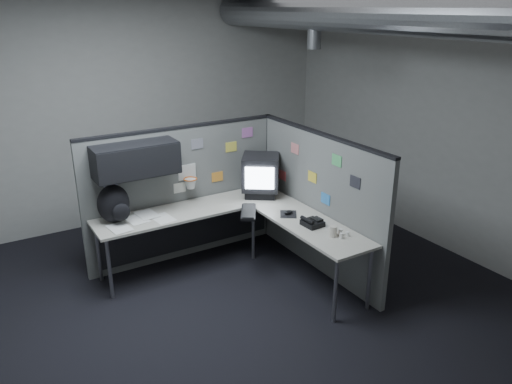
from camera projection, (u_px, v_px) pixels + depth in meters
room at (293, 97)px, 4.80m from camera, size 5.62×5.62×3.22m
partition_back at (172, 182)px, 5.78m from camera, size 2.44×0.42×1.63m
partition_right at (318, 202)px, 5.68m from camera, size 0.07×2.23×1.63m
desk at (225, 221)px, 5.68m from camera, size 2.31×2.11×0.73m
monitor at (261, 175)px, 6.07m from camera, size 0.61×0.61×0.50m
keyboard at (248, 212)px, 5.59m from camera, size 0.37×0.47×0.04m
mouse at (288, 213)px, 5.56m from camera, size 0.27×0.28×0.05m
phone at (312, 223)px, 5.27m from camera, size 0.20×0.21×0.10m
bottles at (340, 233)px, 5.04m from camera, size 0.13×0.15×0.08m
cup at (333, 231)px, 5.02m from camera, size 0.09×0.09×0.11m
papers at (142, 220)px, 5.41m from camera, size 0.72×0.50×0.01m
backpack at (114, 204)px, 5.30m from camera, size 0.36×0.34×0.42m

